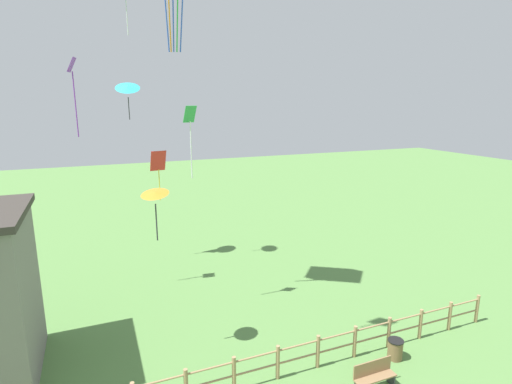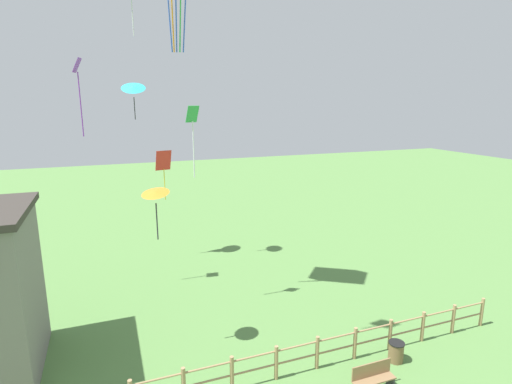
{
  "view_description": "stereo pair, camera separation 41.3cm",
  "coord_description": "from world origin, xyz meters",
  "px_view_note": "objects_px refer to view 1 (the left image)",
  "views": [
    {
      "loc": [
        -5.42,
        -6.07,
        9.54
      ],
      "look_at": [
        0.0,
        7.03,
        6.35
      ],
      "focal_mm": 28.0,
      "sensor_mm": 36.0,
      "label": 1
    },
    {
      "loc": [
        -5.03,
        -6.23,
        9.54
      ],
      "look_at": [
        0.0,
        7.03,
        6.35
      ],
      "focal_mm": 28.0,
      "sensor_mm": 36.0,
      "label": 2
    }
  ],
  "objects_px": {
    "kite_green_diamond": "(190,130)",
    "kite_purple_streamer": "(74,85)",
    "kite_orange_delta": "(155,194)",
    "park_bench_near_fence": "(374,375)",
    "kite_cyan_delta": "(128,87)",
    "trash_bin": "(395,349)",
    "kite_red_diamond": "(158,165)"
  },
  "relations": [
    {
      "from": "trash_bin",
      "to": "kite_cyan_delta",
      "type": "relative_size",
      "value": 0.36
    },
    {
      "from": "kite_red_diamond",
      "to": "trash_bin",
      "type": "bearing_deg",
      "value": -64.6
    },
    {
      "from": "kite_cyan_delta",
      "to": "kite_purple_streamer",
      "type": "relative_size",
      "value": 0.61
    },
    {
      "from": "trash_bin",
      "to": "kite_orange_delta",
      "type": "height_order",
      "value": "kite_orange_delta"
    },
    {
      "from": "trash_bin",
      "to": "kite_red_diamond",
      "type": "distance_m",
      "value": 15.96
    },
    {
      "from": "trash_bin",
      "to": "kite_red_diamond",
      "type": "xyz_separation_m",
      "value": [
        -6.43,
        13.53,
        5.52
      ]
    },
    {
      "from": "trash_bin",
      "to": "kite_red_diamond",
      "type": "relative_size",
      "value": 0.26
    },
    {
      "from": "kite_purple_streamer",
      "to": "kite_orange_delta",
      "type": "distance_m",
      "value": 7.83
    },
    {
      "from": "park_bench_near_fence",
      "to": "trash_bin",
      "type": "relative_size",
      "value": 1.98
    },
    {
      "from": "park_bench_near_fence",
      "to": "kite_purple_streamer",
      "type": "height_order",
      "value": "kite_purple_streamer"
    },
    {
      "from": "kite_green_diamond",
      "to": "kite_purple_streamer",
      "type": "relative_size",
      "value": 0.89
    },
    {
      "from": "trash_bin",
      "to": "kite_red_diamond",
      "type": "bearing_deg",
      "value": 115.4
    },
    {
      "from": "park_bench_near_fence",
      "to": "kite_red_diamond",
      "type": "height_order",
      "value": "kite_red_diamond"
    },
    {
      "from": "park_bench_near_fence",
      "to": "kite_red_diamond",
      "type": "distance_m",
      "value": 16.18
    },
    {
      "from": "kite_red_diamond",
      "to": "kite_green_diamond",
      "type": "bearing_deg",
      "value": -86.45
    },
    {
      "from": "kite_green_diamond",
      "to": "kite_red_diamond",
      "type": "xyz_separation_m",
      "value": [
        -0.42,
        6.78,
        -2.49
      ]
    },
    {
      "from": "kite_orange_delta",
      "to": "kite_red_diamond",
      "type": "bearing_deg",
      "value": 80.42
    },
    {
      "from": "kite_purple_streamer",
      "to": "kite_orange_delta",
      "type": "relative_size",
      "value": 1.84
    },
    {
      "from": "kite_cyan_delta",
      "to": "kite_red_diamond",
      "type": "distance_m",
      "value": 4.68
    },
    {
      "from": "kite_orange_delta",
      "to": "kite_cyan_delta",
      "type": "bearing_deg",
      "value": 88.87
    },
    {
      "from": "park_bench_near_fence",
      "to": "kite_red_diamond",
      "type": "xyz_separation_m",
      "value": [
        -4.62,
        14.53,
        5.4
      ]
    },
    {
      "from": "kite_red_diamond",
      "to": "kite_purple_streamer",
      "type": "height_order",
      "value": "kite_purple_streamer"
    },
    {
      "from": "kite_green_diamond",
      "to": "kite_red_diamond",
      "type": "height_order",
      "value": "kite_green_diamond"
    },
    {
      "from": "kite_cyan_delta",
      "to": "kite_purple_streamer",
      "type": "height_order",
      "value": "kite_purple_streamer"
    },
    {
      "from": "park_bench_near_fence",
      "to": "kite_cyan_delta",
      "type": "relative_size",
      "value": 0.71
    },
    {
      "from": "kite_purple_streamer",
      "to": "trash_bin",
      "type": "bearing_deg",
      "value": -43.61
    },
    {
      "from": "park_bench_near_fence",
      "to": "kite_green_diamond",
      "type": "xyz_separation_m",
      "value": [
        -4.2,
        7.75,
        7.88
      ]
    },
    {
      "from": "kite_green_diamond",
      "to": "kite_orange_delta",
      "type": "height_order",
      "value": "kite_green_diamond"
    },
    {
      "from": "kite_orange_delta",
      "to": "trash_bin",
      "type": "bearing_deg",
      "value": -24.99
    },
    {
      "from": "trash_bin",
      "to": "kite_purple_streamer",
      "type": "relative_size",
      "value": 0.22
    },
    {
      "from": "kite_red_diamond",
      "to": "kite_purple_streamer",
      "type": "bearing_deg",
      "value": -139.65
    },
    {
      "from": "park_bench_near_fence",
      "to": "kite_cyan_delta",
      "type": "height_order",
      "value": "kite_cyan_delta"
    }
  ]
}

